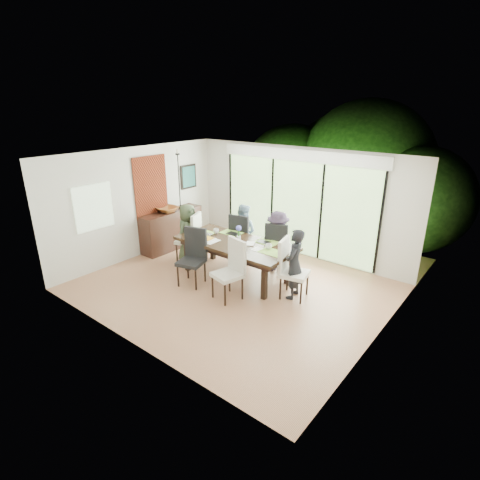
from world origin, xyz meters
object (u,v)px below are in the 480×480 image
Objects in this scene: chair_far_right at (278,246)px; cup_c at (269,247)px; person_far_left at (243,233)px; vase at (239,239)px; person_far_right at (278,242)px; sideboard at (172,229)px; chair_right_end at (295,269)px; chair_far_left at (243,237)px; bowl at (168,209)px; chair_near_right at (227,270)px; person_right_end at (294,264)px; cup_a at (216,231)px; chair_near_left at (191,258)px; table_top at (235,243)px; chair_left_end at (188,237)px; laptop at (204,234)px; person_left_end at (188,233)px; cup_b at (238,242)px.

cup_c is at bearing 86.88° from chair_far_right.
person_far_left reaches higher than vase.
person_far_right reaches higher than sideboard.
sideboard is (-3.97, 0.35, -0.10)m from chair_right_end.
chair_far_left is 2.16m from bowl.
chair_near_right is 1.31m from person_right_end.
cup_a is (-0.25, -0.68, 0.17)m from person_far_left.
chair_right_end is 2.28× the size of bowl.
chair_right_end and chair_far_left have the same top height.
chair_near_right is at bearing -16.94° from chair_near_left.
table_top is 1.03m from chair_far_right.
cup_a is 0.08× the size of sideboard.
person_far_left is (-1.00, -0.02, 0.11)m from chair_far_right.
chair_left_end reaches higher than cup_a.
vase is at bearing 110.91° from chair_far_left.
cup_c is at bearing -1.91° from cup_a.
sideboard is (-0.97, 0.35, -0.10)m from chair_left_end.
chair_far_right is at bearing 29.57° from laptop.
person_right_end is at bearing -8.37° from cup_c.
vase is at bearing 42.19° from chair_near_left.
bowl is (-3.95, 0.25, 0.36)m from person_right_end.
chair_right_end is at bearing -98.39° from person_left_end.
chair_near_right is at bearing -122.11° from person_left_end.
table_top is 24.00× the size of cup_b.
table_top is at bearing 2.12° from laptop.
table_top is 2.18× the size of chair_left_end.
chair_far_left is 2.11m from person_right_end.
person_right_end is at bearing 144.37° from person_far_left.
person_left_end is 1.00× the size of person_far_left.
person_right_end is (1.48, -0.00, -0.08)m from table_top.
chair_left_end is 1.00× the size of chair_near_right.
person_right_end reaches higher than cup_c.
person_far_right is 12.90× the size of cup_b.
chair_near_left is at bearing -130.17° from cup_b.
table_top is 1.51m from chair_right_end.
person_right_end reaches higher than sideboard.
cup_c is at bearing 19.79° from chair_near_left.
person_far_right reaches higher than chair_far_right.
person_left_end reaches higher than laptop.
chair_left_end is 9.17× the size of vase.
cup_c reaches higher than cup_b.
bowl is (-2.47, 0.25, 0.28)m from table_top.
chair_right_end and chair_near_right have the same top height.
chair_far_right is at bearing -143.30° from person_right_end.
bowl reaches higher than sideboard.
laptop is at bearing 79.73° from chair_right_end.
person_right_end is at bearing -5.01° from sideboard.
chair_far_right reaches higher than cup_b.
person_far_left reaches higher than bowl.
bowl is (-3.02, -0.60, 0.46)m from chair_far_right.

